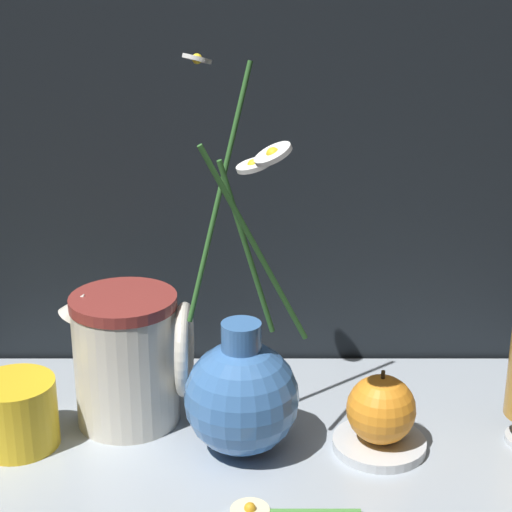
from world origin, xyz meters
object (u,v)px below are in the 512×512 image
orange_fruit (381,409)px  vase_with_flowers (241,392)px  ceramic_pitcher (129,353)px  yellow_mug (15,413)px

orange_fruit → vase_with_flowers: bearing=-180.0°
orange_fruit → ceramic_pitcher: bearing=167.3°
yellow_mug → orange_fruit: 0.37m
yellow_mug → orange_fruit: (0.37, -0.01, 0.01)m
yellow_mug → ceramic_pitcher: bearing=24.5°
orange_fruit → yellow_mug: bearing=178.8°
vase_with_flowers → yellow_mug: (-0.23, 0.01, -0.03)m
ceramic_pitcher → orange_fruit: ceramic_pitcher is taller
ceramic_pitcher → yellow_mug: bearing=-155.5°
yellow_mug → vase_with_flowers: bearing=-1.9°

